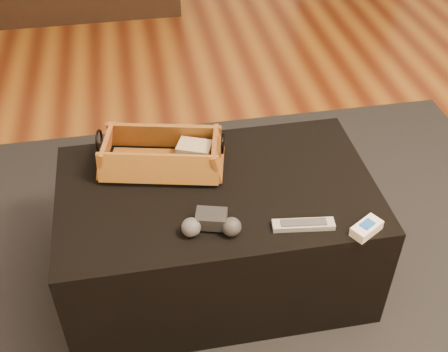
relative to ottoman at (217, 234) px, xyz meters
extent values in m
cube|color=brown|center=(0.18, -0.07, -0.23)|extent=(5.00, 5.50, 0.01)
cube|color=black|center=(0.00, -0.05, -0.22)|extent=(2.60, 2.00, 0.01)
cube|color=black|center=(0.00, 0.00, 0.00)|extent=(1.00, 0.60, 0.42)
cube|color=black|center=(-0.18, 0.12, 0.23)|extent=(0.21, 0.07, 0.02)
cube|color=tan|center=(-0.05, 0.14, 0.25)|extent=(0.13, 0.11, 0.06)
cube|color=#AC6626|center=(-0.16, 0.13, 0.22)|extent=(0.38, 0.23, 0.01)
cube|color=brown|center=(-0.14, 0.22, 0.27)|extent=(0.38, 0.12, 0.10)
cube|color=#A97226|center=(-0.18, 0.05, 0.27)|extent=(0.38, 0.12, 0.10)
cube|color=#9C5723|center=(0.02, 0.09, 0.27)|extent=(0.07, 0.19, 0.10)
cube|color=#9D5723|center=(-0.33, 0.17, 0.27)|extent=(0.07, 0.19, 0.10)
torus|color=black|center=(0.03, 0.09, 0.31)|extent=(0.02, 0.07, 0.07)
torus|color=black|center=(-0.35, 0.17, 0.31)|extent=(0.02, 0.07, 0.07)
cube|color=black|center=(-0.04, -0.17, 0.24)|extent=(0.10, 0.08, 0.04)
sphere|color=#434346|center=(-0.11, -0.19, 0.24)|extent=(0.06, 0.06, 0.06)
sphere|color=#2E2E30|center=(0.01, -0.21, 0.24)|extent=(0.06, 0.06, 0.06)
cube|color=#ACAEB4|center=(0.22, -0.22, 0.22)|extent=(0.18, 0.06, 0.02)
cube|color=#3A393D|center=(0.22, -0.22, 0.23)|extent=(0.14, 0.04, 0.00)
cube|color=white|center=(0.39, -0.27, 0.23)|extent=(0.11, 0.09, 0.03)
cube|color=blue|center=(0.39, -0.27, 0.24)|extent=(0.05, 0.04, 0.01)
camera|label=1|loc=(-0.21, -1.30, 1.38)|focal=45.00mm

